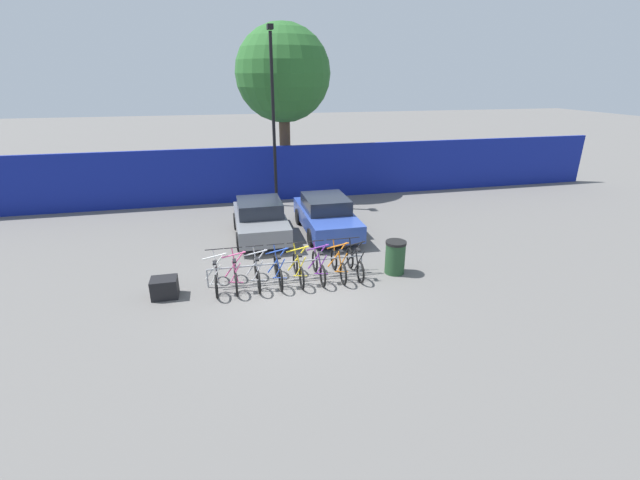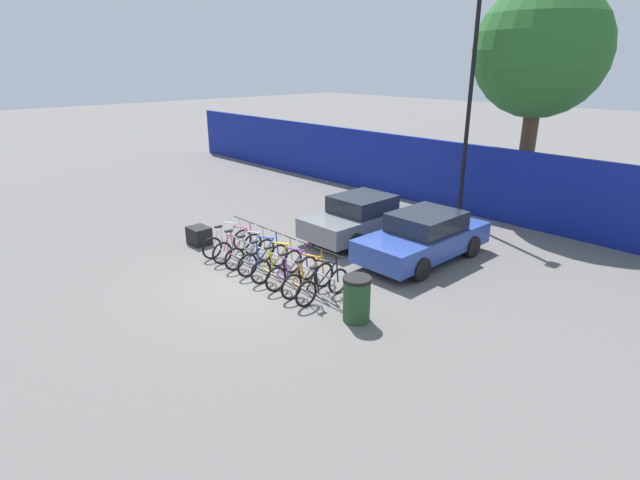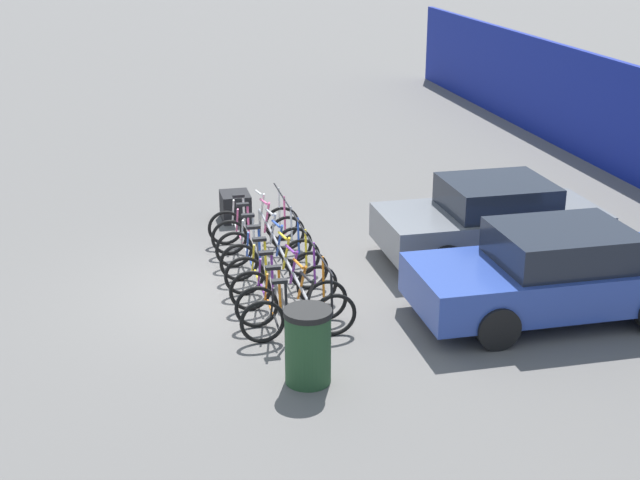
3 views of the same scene
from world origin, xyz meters
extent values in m
plane|color=#605E5B|center=(0.00, 0.00, 0.00)|extent=(120.00, 120.00, 0.00)
cube|color=navy|center=(0.00, 9.50, 1.30)|extent=(36.00, 0.16, 2.59)
cylinder|color=gray|center=(-0.13, 0.68, 0.55)|extent=(4.61, 0.04, 0.04)
cylinder|color=gray|center=(-2.43, 0.68, 0.28)|extent=(0.04, 0.04, 0.55)
cylinder|color=gray|center=(2.17, 0.68, 0.28)|extent=(0.04, 0.04, 0.55)
torus|color=black|center=(-2.18, 0.00, 0.33)|extent=(0.06, 0.66, 0.66)
torus|color=black|center=(-2.18, 1.05, 0.33)|extent=(0.06, 0.66, 0.66)
cylinder|color=silver|center=(-2.18, 0.68, 0.65)|extent=(0.60, 0.04, 0.76)
cylinder|color=silver|center=(-2.18, 0.63, 0.96)|extent=(0.68, 0.04, 0.16)
cylinder|color=silver|center=(-2.18, 0.35, 0.59)|extent=(0.14, 0.04, 0.63)
cylinder|color=silver|center=(-2.18, 0.15, 0.61)|extent=(0.32, 0.03, 0.58)
cylinder|color=silver|center=(-2.18, 0.20, 0.31)|extent=(0.40, 0.03, 0.08)
cylinder|color=silver|center=(-2.18, 1.01, 0.68)|extent=(0.12, 0.04, 0.69)
cylinder|color=black|center=(-2.18, 0.97, 1.04)|extent=(0.52, 0.03, 0.03)
cube|color=black|center=(-2.18, 0.25, 0.93)|extent=(0.10, 0.22, 0.05)
torus|color=black|center=(-1.65, 0.00, 0.33)|extent=(0.06, 0.66, 0.66)
torus|color=black|center=(-1.65, 1.05, 0.33)|extent=(0.06, 0.66, 0.66)
cylinder|color=#E55993|center=(-1.65, 0.68, 0.65)|extent=(0.60, 0.04, 0.76)
cylinder|color=#E55993|center=(-1.65, 0.63, 0.96)|extent=(0.68, 0.04, 0.16)
cylinder|color=#E55993|center=(-1.65, 0.35, 0.59)|extent=(0.14, 0.04, 0.63)
cylinder|color=#E55993|center=(-1.65, 0.15, 0.61)|extent=(0.32, 0.03, 0.58)
cylinder|color=#E55993|center=(-1.65, 0.20, 0.31)|extent=(0.40, 0.03, 0.08)
cylinder|color=#E55993|center=(-1.65, 1.01, 0.68)|extent=(0.12, 0.04, 0.69)
cylinder|color=black|center=(-1.65, 0.97, 1.04)|extent=(0.52, 0.03, 0.03)
cube|color=black|center=(-1.65, 0.25, 0.93)|extent=(0.10, 0.22, 0.05)
torus|color=black|center=(-1.03, 0.00, 0.33)|extent=(0.06, 0.66, 0.66)
torus|color=black|center=(-1.03, 1.05, 0.33)|extent=(0.06, 0.66, 0.66)
cylinder|color=#B7B7BC|center=(-1.03, 0.68, 0.65)|extent=(0.60, 0.04, 0.76)
cylinder|color=#B7B7BC|center=(-1.03, 0.63, 0.96)|extent=(0.68, 0.04, 0.16)
cylinder|color=#B7B7BC|center=(-1.03, 0.35, 0.59)|extent=(0.14, 0.04, 0.63)
cylinder|color=#B7B7BC|center=(-1.03, 0.15, 0.61)|extent=(0.32, 0.03, 0.58)
cylinder|color=#B7B7BC|center=(-1.03, 0.20, 0.31)|extent=(0.40, 0.03, 0.08)
cylinder|color=#B7B7BC|center=(-1.03, 1.01, 0.68)|extent=(0.12, 0.04, 0.69)
cylinder|color=black|center=(-1.03, 0.97, 1.04)|extent=(0.52, 0.03, 0.03)
cube|color=black|center=(-1.03, 0.25, 0.93)|extent=(0.10, 0.22, 0.05)
torus|color=black|center=(-0.42, 0.00, 0.33)|extent=(0.06, 0.66, 0.66)
torus|color=black|center=(-0.42, 1.05, 0.33)|extent=(0.06, 0.66, 0.66)
cylinder|color=#284CB7|center=(-0.42, 0.68, 0.65)|extent=(0.60, 0.04, 0.76)
cylinder|color=#284CB7|center=(-0.42, 0.63, 0.96)|extent=(0.68, 0.04, 0.16)
cylinder|color=#284CB7|center=(-0.42, 0.35, 0.59)|extent=(0.14, 0.04, 0.63)
cylinder|color=#284CB7|center=(-0.42, 0.15, 0.61)|extent=(0.32, 0.03, 0.58)
cylinder|color=#284CB7|center=(-0.42, 0.20, 0.31)|extent=(0.40, 0.03, 0.08)
cylinder|color=#284CB7|center=(-0.42, 1.01, 0.68)|extent=(0.12, 0.04, 0.69)
cylinder|color=black|center=(-0.42, 0.97, 1.04)|extent=(0.52, 0.03, 0.03)
cube|color=black|center=(-0.42, 0.25, 0.93)|extent=(0.10, 0.22, 0.05)
torus|color=black|center=(0.18, 0.00, 0.33)|extent=(0.06, 0.66, 0.66)
torus|color=black|center=(0.18, 1.05, 0.33)|extent=(0.06, 0.66, 0.66)
cylinder|color=yellow|center=(0.18, 0.68, 0.65)|extent=(0.60, 0.04, 0.76)
cylinder|color=yellow|center=(0.18, 0.63, 0.96)|extent=(0.68, 0.04, 0.16)
cylinder|color=yellow|center=(0.18, 0.35, 0.59)|extent=(0.14, 0.04, 0.63)
cylinder|color=yellow|center=(0.18, 0.15, 0.61)|extent=(0.32, 0.03, 0.58)
cylinder|color=yellow|center=(0.18, 0.20, 0.31)|extent=(0.40, 0.03, 0.08)
cylinder|color=yellow|center=(0.18, 1.01, 0.68)|extent=(0.12, 0.04, 0.69)
cylinder|color=black|center=(0.18, 0.97, 1.04)|extent=(0.52, 0.03, 0.03)
cube|color=black|center=(0.18, 0.25, 0.93)|extent=(0.10, 0.22, 0.05)
torus|color=black|center=(0.79, 0.00, 0.33)|extent=(0.06, 0.66, 0.66)
torus|color=black|center=(0.79, 1.05, 0.33)|extent=(0.06, 0.66, 0.66)
cylinder|color=#752D99|center=(0.79, 0.68, 0.65)|extent=(0.60, 0.04, 0.76)
cylinder|color=#752D99|center=(0.79, 0.63, 0.96)|extent=(0.68, 0.04, 0.16)
cylinder|color=#752D99|center=(0.79, 0.35, 0.59)|extent=(0.14, 0.04, 0.63)
cylinder|color=#752D99|center=(0.79, 0.15, 0.61)|extent=(0.32, 0.03, 0.58)
cylinder|color=#752D99|center=(0.79, 0.20, 0.31)|extent=(0.40, 0.03, 0.08)
cylinder|color=#752D99|center=(0.79, 1.01, 0.68)|extent=(0.12, 0.04, 0.69)
cylinder|color=black|center=(0.79, 0.97, 1.04)|extent=(0.52, 0.03, 0.03)
cube|color=black|center=(0.79, 0.25, 0.93)|extent=(0.10, 0.22, 0.05)
torus|color=black|center=(1.40, 0.00, 0.33)|extent=(0.06, 0.66, 0.66)
torus|color=black|center=(1.40, 1.05, 0.33)|extent=(0.06, 0.66, 0.66)
cylinder|color=orange|center=(1.40, 0.68, 0.65)|extent=(0.60, 0.04, 0.76)
cylinder|color=orange|center=(1.40, 0.63, 0.96)|extent=(0.68, 0.04, 0.16)
cylinder|color=orange|center=(1.40, 0.35, 0.59)|extent=(0.14, 0.04, 0.63)
cylinder|color=orange|center=(1.40, 0.15, 0.61)|extent=(0.32, 0.03, 0.58)
cylinder|color=orange|center=(1.40, 0.20, 0.31)|extent=(0.40, 0.03, 0.08)
cylinder|color=orange|center=(1.40, 1.01, 0.68)|extent=(0.12, 0.04, 0.69)
cylinder|color=black|center=(1.40, 0.97, 1.04)|extent=(0.52, 0.03, 0.03)
cube|color=black|center=(1.40, 0.25, 0.93)|extent=(0.10, 0.22, 0.05)
torus|color=black|center=(1.92, 0.00, 0.33)|extent=(0.06, 0.66, 0.66)
torus|color=black|center=(1.92, 1.05, 0.33)|extent=(0.06, 0.66, 0.66)
cylinder|color=black|center=(1.92, 0.68, 0.65)|extent=(0.60, 0.04, 0.76)
cylinder|color=black|center=(1.92, 0.63, 0.96)|extent=(0.68, 0.04, 0.16)
cylinder|color=black|center=(1.92, 0.35, 0.59)|extent=(0.14, 0.04, 0.63)
cylinder|color=black|center=(1.92, 0.15, 0.61)|extent=(0.32, 0.03, 0.58)
cylinder|color=black|center=(1.92, 0.20, 0.31)|extent=(0.40, 0.03, 0.08)
cylinder|color=black|center=(1.92, 1.01, 0.68)|extent=(0.12, 0.04, 0.69)
cylinder|color=black|center=(1.92, 0.97, 1.04)|extent=(0.52, 0.03, 0.03)
cube|color=black|center=(1.92, 0.25, 0.93)|extent=(0.10, 0.22, 0.05)
cube|color=slate|center=(-0.53, 4.48, 0.57)|extent=(1.80, 3.90, 0.62)
cube|color=#1E232D|center=(-0.53, 4.58, 1.14)|extent=(1.58, 1.80, 0.52)
cylinder|color=black|center=(-1.39, 5.61, 0.32)|extent=(0.20, 0.64, 0.64)
cylinder|color=black|center=(0.32, 5.61, 0.32)|extent=(0.20, 0.64, 0.64)
cylinder|color=black|center=(-1.39, 3.35, 0.32)|extent=(0.20, 0.64, 0.64)
cylinder|color=black|center=(0.32, 3.35, 0.32)|extent=(0.20, 0.64, 0.64)
cube|color=#2D479E|center=(1.98, 4.42, 0.57)|extent=(1.80, 4.27, 0.62)
cube|color=#1E232D|center=(1.98, 4.52, 1.14)|extent=(1.58, 1.97, 0.52)
cylinder|color=black|center=(1.13, 5.66, 0.32)|extent=(0.20, 0.64, 0.64)
cylinder|color=black|center=(2.84, 5.66, 0.32)|extent=(0.20, 0.64, 0.64)
cylinder|color=black|center=(1.13, 3.18, 0.32)|extent=(0.20, 0.64, 0.64)
cylinder|color=black|center=(2.84, 3.18, 0.32)|extent=(0.20, 0.64, 0.64)
cylinder|color=black|center=(0.60, 8.50, 3.69)|extent=(0.14, 0.14, 7.39)
cylinder|color=#234728|center=(3.16, 0.39, 0.47)|extent=(0.60, 0.60, 0.95)
cylinder|color=black|center=(3.16, 0.39, 0.99)|extent=(0.63, 0.63, 0.08)
cube|color=black|center=(-3.57, 0.37, 0.28)|extent=(0.70, 0.56, 0.55)
cylinder|color=brown|center=(1.49, 11.30, 2.03)|extent=(0.55, 0.55, 4.06)
sphere|color=#286028|center=(1.49, 11.30, 5.78)|extent=(4.61, 4.61, 4.61)
camera|label=1|loc=(-1.78, -10.74, 5.70)|focal=24.00mm
camera|label=2|loc=(9.81, -6.88, 5.41)|focal=28.00mm
camera|label=3|loc=(13.24, -1.77, 5.78)|focal=50.00mm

